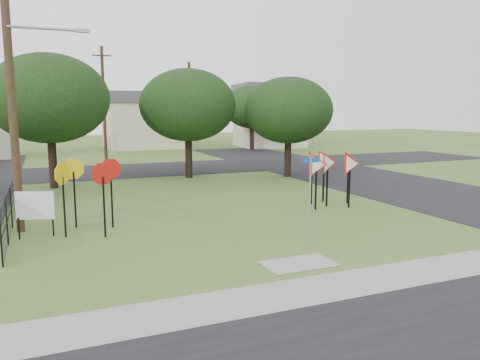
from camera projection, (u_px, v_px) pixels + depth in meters
name	position (u px, v px, depth m)	size (l,w,h in m)	color
ground	(262.00, 242.00, 15.24)	(140.00, 140.00, 0.00)	#3E5C22
sidewalk	(335.00, 286.00, 11.40)	(30.00, 1.60, 0.02)	gray
planting_strip	(367.00, 305.00, 10.31)	(30.00, 0.80, 0.02)	#3E5C22
street_right	(368.00, 179.00, 28.94)	(8.00, 50.00, 0.02)	black
street_far	(142.00, 170.00, 33.48)	(60.00, 8.00, 0.02)	black
curb_pad	(299.00, 264.00, 13.05)	(2.00, 1.20, 0.02)	gray
street_name_sign	(310.00, 195.00, 14.75)	(0.57, 0.08, 2.78)	#95999E
stop_sign_cluster	(88.00, 179.00, 16.19)	(2.31, 1.91, 2.56)	black
yield_sign_cluster	(330.00, 165.00, 20.80)	(3.17, 1.79, 2.48)	black
info_board	(35.00, 207.00, 15.59)	(1.21, 0.45, 1.58)	black
utility_pole_main	(13.00, 82.00, 15.80)	(3.55, 0.33, 10.00)	#453220
far_pole_a	(104.00, 105.00, 35.68)	(1.40, 0.24, 9.00)	#453220
far_pole_b	(190.00, 109.00, 42.42)	(1.40, 0.24, 8.50)	#453220
fence_run	(13.00, 202.00, 17.92)	(0.05, 11.55, 1.50)	black
house_mid	(142.00, 120.00, 52.78)	(8.40, 8.40, 6.20)	beige
house_right	(269.00, 115.00, 54.40)	(8.30, 8.30, 7.20)	beige
tree_near_left	(49.00, 99.00, 24.99)	(6.40, 6.40, 7.27)	black
tree_near_mid	(188.00, 105.00, 29.00)	(6.00, 6.00, 6.80)	black
tree_near_right	(288.00, 110.00, 29.52)	(5.60, 5.60, 6.33)	black
tree_far_right	(252.00, 107.00, 49.09)	(6.00, 6.00, 6.80)	black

